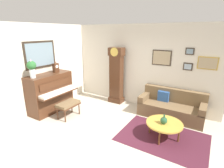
% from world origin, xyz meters
% --- Properties ---
extents(ground_plane, '(6.40, 6.00, 0.10)m').
position_xyz_m(ground_plane, '(0.00, 0.00, -0.05)').
color(ground_plane, beige).
extents(wall_left, '(0.13, 4.90, 2.80)m').
position_xyz_m(wall_left, '(-2.60, 0.01, 1.41)').
color(wall_left, silver).
rests_on(wall_left, ground_plane).
extents(wall_back, '(5.30, 0.13, 2.80)m').
position_xyz_m(wall_back, '(0.02, 2.40, 1.40)').
color(wall_back, silver).
rests_on(wall_back, ground_plane).
extents(area_rug, '(2.10, 1.50, 0.01)m').
position_xyz_m(area_rug, '(1.39, 0.71, 0.00)').
color(area_rug, '#4C1E2D').
rests_on(area_rug, ground_plane).
extents(piano, '(0.87, 1.44, 1.25)m').
position_xyz_m(piano, '(-2.23, 0.33, 0.63)').
color(piano, '#4C2B19').
rests_on(piano, ground_plane).
extents(piano_bench, '(0.42, 0.70, 0.48)m').
position_xyz_m(piano_bench, '(-1.41, 0.28, 0.41)').
color(piano_bench, '#4C2B19').
rests_on(piano_bench, ground_plane).
extents(grandfather_clock, '(0.52, 0.34, 2.03)m').
position_xyz_m(grandfather_clock, '(-0.76, 2.09, 0.96)').
color(grandfather_clock, '#4C2B19').
rests_on(grandfather_clock, ground_plane).
extents(couch, '(1.90, 0.80, 0.84)m').
position_xyz_m(couch, '(1.28, 1.98, 0.31)').
color(couch, brown).
rests_on(couch, ground_plane).
extents(coffee_table, '(0.88, 0.88, 0.41)m').
position_xyz_m(coffee_table, '(1.40, 0.74, 0.38)').
color(coffee_table, gold).
rests_on(coffee_table, ground_plane).
extents(mantel_clock, '(0.13, 0.18, 0.38)m').
position_xyz_m(mantel_clock, '(-2.23, 0.63, 1.42)').
color(mantel_clock, '#4C2B19').
rests_on(mantel_clock, piano).
extents(flower_vase, '(0.26, 0.26, 0.58)m').
position_xyz_m(flower_vase, '(-2.23, -0.22, 1.57)').
color(flower_vase, silver).
rests_on(flower_vase, piano).
extents(green_jug, '(0.17, 0.17, 0.24)m').
position_xyz_m(green_jug, '(1.39, 0.69, 0.49)').
color(green_jug, '#234C33').
rests_on(green_jug, coffee_table).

